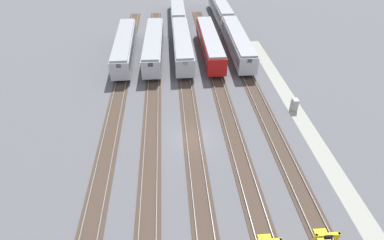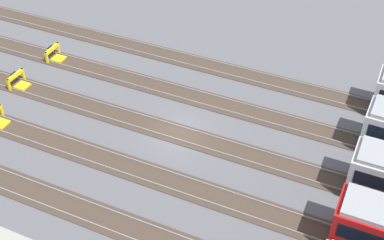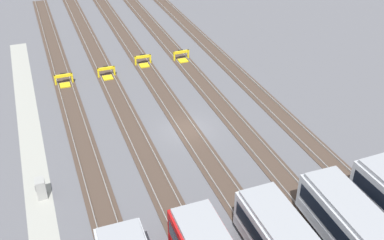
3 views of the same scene
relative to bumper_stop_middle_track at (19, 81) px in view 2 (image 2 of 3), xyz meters
name	(u,v)px [view 2 (image 2 of 3)]	position (x,y,z in m)	size (l,w,h in m)	color
ground_plane	(177,134)	(14.91, 0.01, -0.51)	(400.00, 400.00, 0.00)	#5B5B60
rail_track_nearest	(113,222)	(14.91, -9.43, -0.47)	(90.00, 2.23, 0.21)	#47382D
rail_track_near_inner	(148,174)	(14.91, -4.71, -0.47)	(90.00, 2.23, 0.21)	#47382D
rail_track_middle	(177,133)	(14.91, 0.01, -0.47)	(90.00, 2.24, 0.21)	#47382D
rail_track_far_inner	(202,99)	(14.91, 4.73, -0.47)	(90.00, 2.23, 0.21)	#47382D
rail_track_farthest	(224,69)	(14.91, 9.45, -0.47)	(90.00, 2.23, 0.21)	#47382D
bumper_stop_middle_track	(19,81)	(0.00, 0.00, 0.00)	(1.36, 2.01, 1.22)	yellow
bumper_stop_far_inner_track	(55,54)	(0.34, 4.73, 0.00)	(1.35, 2.00, 1.22)	yellow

